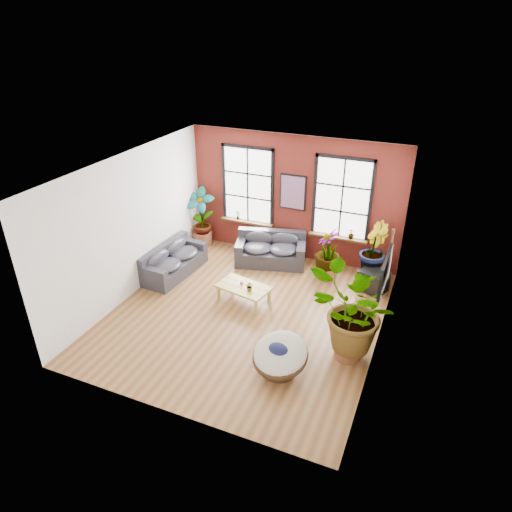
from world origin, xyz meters
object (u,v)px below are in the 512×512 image
Objects in this scene: sofa_back at (271,250)px; sofa_left at (173,261)px; coffee_table at (243,288)px; papasan_chair at (280,355)px.

sofa_back reaches higher than sofa_left.
sofa_back is 2.08m from coffee_table.
papasan_chair is at bearing -81.95° from sofa_back.
sofa_back is 1.01× the size of sofa_left.
sofa_left is 4.75m from papasan_chair.
papasan_chair is (1.80, -4.13, 0.03)m from sofa_back.
sofa_back reaches higher than coffee_table.
sofa_back is 4.51m from papasan_chair.
sofa_back is at bearing 124.28° from papasan_chair.
coffee_table is at bearing -97.98° from sofa_left.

